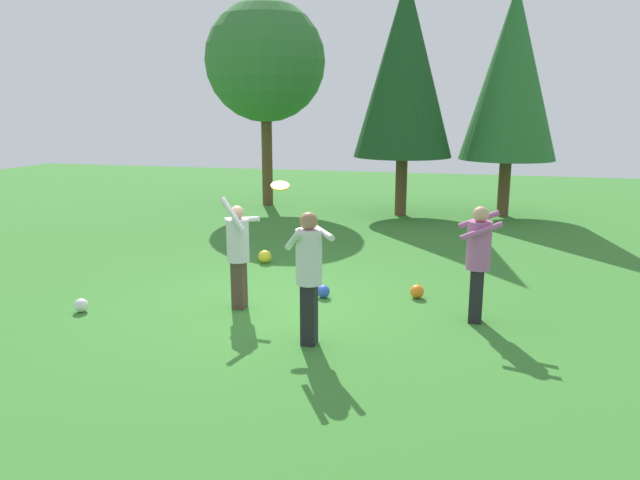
# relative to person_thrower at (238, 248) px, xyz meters

# --- Properties ---
(ground_plane) EXTENTS (40.00, 40.00, 0.00)m
(ground_plane) POSITION_rel_person_thrower_xyz_m (0.46, 0.27, -0.96)
(ground_plane) COLOR #387A2D
(person_thrower) EXTENTS (0.56, 0.49, 1.77)m
(person_thrower) POSITION_rel_person_thrower_xyz_m (0.00, 0.00, 0.00)
(person_thrower) COLOR #4C382D
(person_thrower) RESTS_ON ground_plane
(person_catcher) EXTENTS (0.62, 0.53, 1.70)m
(person_catcher) POSITION_rel_person_thrower_xyz_m (3.53, 0.27, 0.05)
(person_catcher) COLOR black
(person_catcher) RESTS_ON ground_plane
(person_bystander) EXTENTS (0.72, 0.75, 1.76)m
(person_bystander) POSITION_rel_person_thrower_xyz_m (1.42, -1.11, 0.09)
(person_bystander) COLOR black
(person_bystander) RESTS_ON ground_plane
(frisbee) EXTENTS (0.34, 0.34, 0.12)m
(frisbee) POSITION_rel_person_thrower_xyz_m (0.68, 0.01, 0.97)
(frisbee) COLOR yellow
(ball_white) EXTENTS (0.21, 0.21, 0.21)m
(ball_white) POSITION_rel_person_thrower_xyz_m (-2.27, -0.76, -0.85)
(ball_white) COLOR white
(ball_white) RESTS_ON ground_plane
(ball_yellow) EXTENTS (0.26, 0.26, 0.26)m
(ball_yellow) POSITION_rel_person_thrower_xyz_m (-0.53, 2.67, -0.83)
(ball_yellow) COLOR yellow
(ball_yellow) RESTS_ON ground_plane
(ball_orange) EXTENTS (0.22, 0.22, 0.22)m
(ball_orange) POSITION_rel_person_thrower_xyz_m (2.62, 1.16, -0.84)
(ball_orange) COLOR orange
(ball_orange) RESTS_ON ground_plane
(ball_blue) EXTENTS (0.21, 0.21, 0.21)m
(ball_blue) POSITION_rel_person_thrower_xyz_m (1.14, 0.80, -0.85)
(ball_blue) COLOR blue
(ball_blue) RESTS_ON ground_plane
(tree_center) EXTENTS (2.75, 2.75, 6.57)m
(tree_center) POSITION_rel_person_thrower_xyz_m (1.48, 8.76, 3.15)
(tree_center) COLOR brown
(tree_center) RESTS_ON ground_plane
(tree_left) EXTENTS (3.66, 3.66, 6.25)m
(tree_left) POSITION_rel_person_thrower_xyz_m (-2.84, 9.57, 3.44)
(tree_left) COLOR brown
(tree_left) RESTS_ON ground_plane
(tree_right) EXTENTS (2.64, 2.64, 6.31)m
(tree_right) POSITION_rel_person_thrower_xyz_m (4.34, 9.33, 2.98)
(tree_right) COLOR brown
(tree_right) RESTS_ON ground_plane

